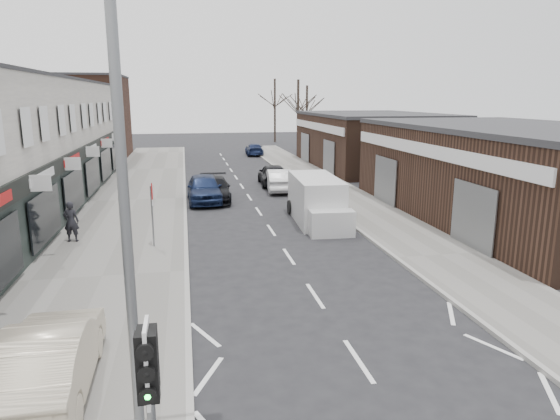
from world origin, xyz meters
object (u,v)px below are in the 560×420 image
pedestrian (71,221)px  parked_car_right_c (254,149)px  traffic_light (149,381)px  parked_car_right_b (273,174)px  warning_sign (152,196)px  sedan_on_pavement (49,358)px  street_lamp (137,199)px  parked_car_right_a (279,180)px  parked_car_left_b (214,189)px  parked_car_left_a (204,188)px  white_van (317,201)px

pedestrian → parked_car_right_c: 33.64m
traffic_light → parked_car_right_b: (6.60, 28.00, -1.65)m
warning_sign → sedan_on_pavement: bearing=-98.6°
parked_car_right_c → parked_car_right_b: bearing=89.1°
street_lamp → warning_sign: bearing=92.8°
street_lamp → parked_car_right_a: 25.81m
warning_sign → parked_car_right_a: 14.00m
parked_car_left_b → parked_car_left_a: bearing=-149.8°
parked_car_left_a → traffic_light: bearing=-95.1°
traffic_light → parked_car_left_a: size_ratio=0.64×
parked_car_right_c → pedestrian: bearing=72.0°
parked_car_right_b → street_lamp: bearing=78.1°
warning_sign → parked_car_left_b: 9.96m
white_van → pedestrian: size_ratio=3.39×
parked_car_left_b → sedan_on_pavement: bearing=-100.4°
white_van → parked_car_right_a: 8.69m
sedan_on_pavement → street_lamp: bearing=128.8°
pedestrian → parked_car_right_b: bearing=-124.2°
street_lamp → pedestrian: 15.19m
parked_car_right_a → parked_car_right_c: (1.30, 20.95, -0.10)m
pedestrian → white_van: bearing=-164.6°
sedan_on_pavement → parked_car_left_a: sedan_on_pavement is taller
warning_sign → parked_car_left_b: (2.96, 9.39, -1.50)m
parked_car_left_b → parked_car_right_c: size_ratio=1.12×
sedan_on_pavement → parked_car_right_b: 25.78m
street_lamp → parked_car_right_b: size_ratio=1.78×
warning_sign → white_van: size_ratio=0.46×
warning_sign → parked_car_right_b: bearing=62.2°
parked_car_right_a → parked_car_right_c: parked_car_right_a is taller
warning_sign → parked_car_right_c: (8.66, 32.76, -1.58)m
sedan_on_pavement → traffic_light: bearing=119.9°
sedan_on_pavement → parked_car_right_a: 23.76m
street_lamp → warning_sign: street_lamp is taller
traffic_light → parked_car_left_b: size_ratio=0.65×
street_lamp → white_van: street_lamp is taller
parked_car_left_a → warning_sign: bearing=-105.8°
parked_car_right_b → parked_car_left_b: bearing=48.4°
traffic_light → street_lamp: bearing=95.9°
pedestrian → traffic_light: bearing=111.7°
pedestrian → parked_car_left_a: size_ratio=0.36×
white_van → parked_car_right_a: (-0.27, 8.68, -0.33)m
street_lamp → parked_car_right_b: 27.88m
sedan_on_pavement → parked_car_left_b: sedan_on_pavement is taller
sedan_on_pavement → parked_car_right_b: bearing=-111.4°
traffic_light → pedestrian: 16.02m
street_lamp → warning_sign: 13.04m
parked_car_left_b → parked_car_right_b: (4.40, 4.59, 0.07)m
white_van → parked_car_left_b: white_van is taller
parked_car_left_a → parked_car_right_c: 24.48m
warning_sign → sedan_on_pavement: 10.41m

